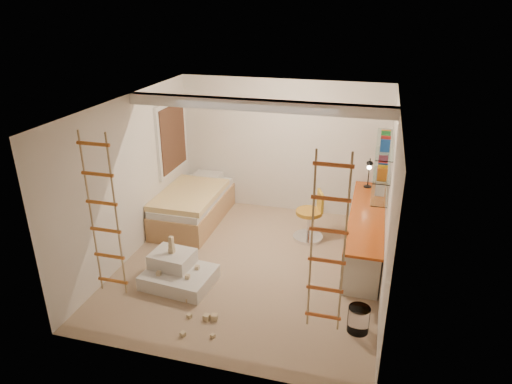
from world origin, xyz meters
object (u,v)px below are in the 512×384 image
(desk, at_px, (365,231))
(bed, at_px, (194,205))
(play_platform, at_px, (177,272))
(swivel_chair, at_px, (310,222))

(desk, distance_m, bed, 3.22)
(desk, distance_m, play_platform, 3.11)
(desk, height_order, swivel_chair, swivel_chair)
(bed, bearing_deg, desk, -6.49)
(swivel_chair, relative_size, play_platform, 0.84)
(bed, height_order, play_platform, bed)
(desk, relative_size, swivel_chair, 3.13)
(play_platform, bearing_deg, bed, 105.49)
(bed, height_order, swivel_chair, swivel_chair)
(desk, bearing_deg, bed, 173.51)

